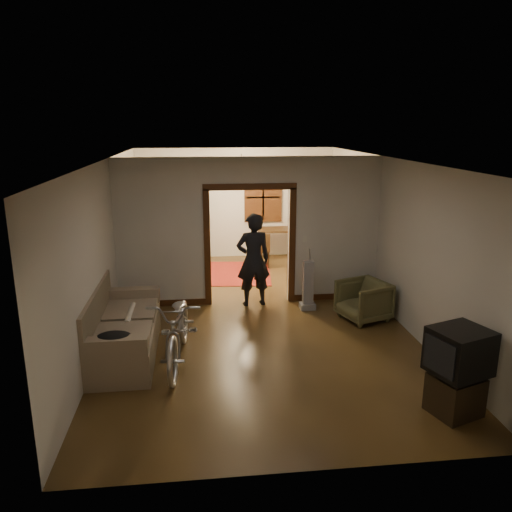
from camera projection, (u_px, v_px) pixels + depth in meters
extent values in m
cube|color=#3C2913|center=(254.00, 315.00, 9.09)|extent=(5.00, 8.50, 0.01)
cube|color=white|center=(254.00, 159.00, 8.37)|extent=(5.00, 8.50, 0.01)
cube|color=beige|center=(236.00, 203.00, 12.81)|extent=(5.00, 0.02, 2.80)
cube|color=beige|center=(108.00, 244.00, 8.45)|extent=(0.02, 8.50, 2.80)
cube|color=beige|center=(391.00, 237.00, 9.00)|extent=(0.02, 8.50, 2.80)
cube|color=beige|center=(250.00, 232.00, 9.45)|extent=(5.00, 0.14, 2.80)
cube|color=#3C1E0D|center=(250.00, 247.00, 9.52)|extent=(1.74, 0.20, 2.32)
cube|color=black|center=(263.00, 197.00, 12.81)|extent=(0.98, 0.06, 1.28)
sphere|color=#FFE0A5|center=(241.00, 172.00, 10.88)|extent=(0.24, 0.24, 0.24)
cube|color=silver|center=(305.00, 239.00, 9.53)|extent=(0.08, 0.01, 0.12)
cube|color=#71644B|center=(121.00, 323.00, 7.43)|extent=(1.02, 2.23, 1.02)
cylinder|color=beige|center=(130.00, 314.00, 7.72)|extent=(0.10, 0.79, 0.10)
ellipsoid|color=black|center=(114.00, 337.00, 6.52)|extent=(0.47, 0.35, 0.14)
imported|color=silver|center=(179.00, 328.00, 7.18)|extent=(0.87, 2.09, 1.07)
imported|color=brown|center=(363.00, 301.00, 8.81)|extent=(0.99, 0.97, 0.71)
cube|color=black|center=(455.00, 395.00, 5.97)|extent=(0.66, 0.63, 0.48)
cube|color=black|center=(460.00, 351.00, 5.82)|extent=(0.78, 0.74, 0.54)
cube|color=gray|center=(308.00, 285.00, 9.29)|extent=(0.34, 0.30, 0.93)
imported|color=black|center=(253.00, 260.00, 9.41)|extent=(0.71, 0.52, 1.79)
cube|color=maroon|center=(238.00, 273.00, 11.62)|extent=(1.67, 2.08, 0.01)
cube|color=#20301C|center=(185.00, 230.00, 12.47)|extent=(0.80, 0.45, 1.59)
sphere|color=#1E5972|center=(183.00, 185.00, 12.18)|extent=(0.28, 0.28, 0.28)
cube|color=#311F10|center=(279.00, 245.00, 12.65)|extent=(1.16, 0.73, 0.81)
cube|color=#311F10|center=(261.00, 250.00, 12.02)|extent=(0.49, 0.49, 0.86)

